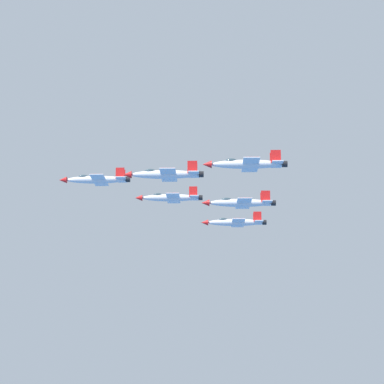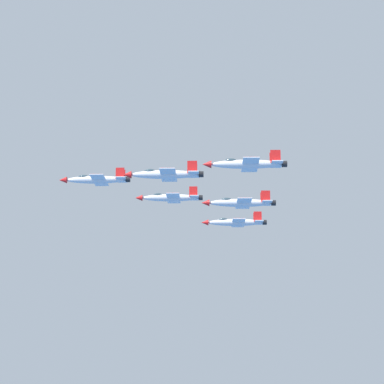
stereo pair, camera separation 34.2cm
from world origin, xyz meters
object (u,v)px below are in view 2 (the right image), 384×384
Objects in this scene: jet_left_wingman at (165,174)px; jet_right_wingman at (170,198)px; jet_right_outer at (235,222)px; jet_slot_rear at (240,203)px; jet_lead at (96,179)px; jet_left_outer at (246,164)px.

jet_right_wingman reaches higher than jet_left_wingman.
jet_right_wingman is 20.72m from jet_right_outer.
jet_right_wingman is 20.99m from jet_slot_rear.
jet_lead is 41.24m from jet_left_outer.
jet_left_wingman is at bearing 39.28° from jet_slot_rear.
jet_slot_rear is (-31.02, 3.65, -5.29)m from jet_lead.
jet_right_outer reaches higher than jet_slot_rear.
jet_lead is at bearing -1.09° from jet_slot_rear.
jet_right_wingman is at bearing -138.70° from jet_lead.
jet_lead reaches higher than jet_slot_rear.
jet_slot_rear is at bearing 139.69° from jet_right_wingman.
jet_right_outer is at bearing -110.85° from jet_left_wingman.
jet_slot_rear is (-13.96, 15.01, -4.52)m from jet_right_wingman.
jet_left_wingman is at bearing 68.62° from jet_right_outer.
jet_slot_rear is (-3.10, -26.36, -0.80)m from jet_left_outer.
jet_right_wingman is 1.02× the size of jet_left_outer.
jet_right_outer is (-17.06, -11.36, -3.03)m from jet_right_wingman.
jet_lead is 1.00× the size of jet_left_outer.
jet_left_outer is at bearing 140.57° from jet_lead.
jet_left_outer is 53.10m from jet_right_outer.
jet_slot_rear is at bearing -179.07° from jet_lead.
jet_right_wingman is (-17.06, -11.36, -0.77)m from jet_lead.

